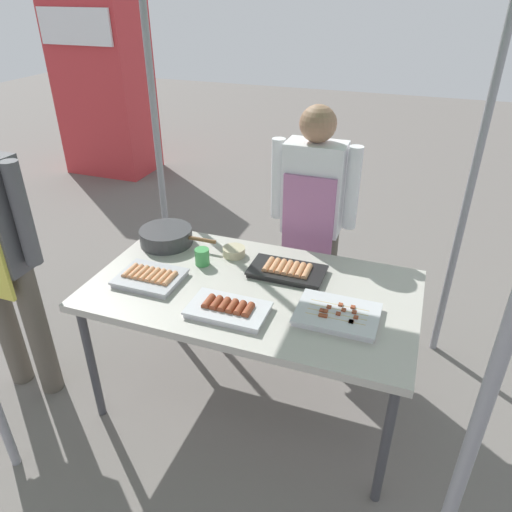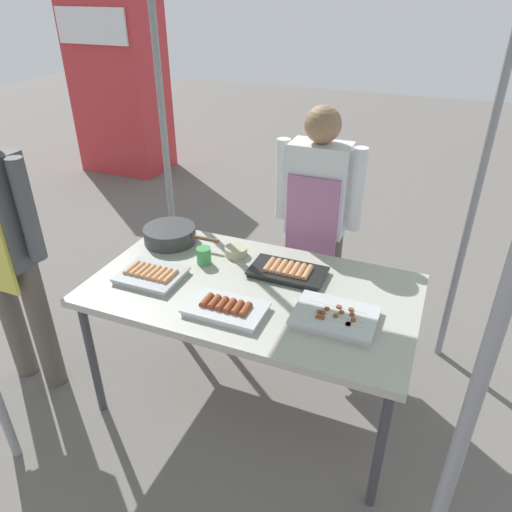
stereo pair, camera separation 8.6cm
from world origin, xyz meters
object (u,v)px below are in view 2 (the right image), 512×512
object	(u,v)px
stall_table	(252,296)
cooking_wok	(170,234)
tray_pork_links	(151,275)
condiment_bowl	(236,251)
neighbor_stall_left	(120,82)
vendor_woman	(317,212)
drink_cup_near_edge	(204,256)
tray_meat_skewers	(335,317)
customer_nearby	(1,236)
tray_grilled_sausages	(226,308)
tray_spring_rolls	(288,271)

from	to	relation	value
stall_table	cooking_wok	bearing A→B (deg)	157.17
stall_table	tray_pork_links	xyz separation A→B (m)	(-0.50, -0.12, 0.07)
condiment_bowl	neighbor_stall_left	xyz separation A→B (m)	(-2.75, 2.77, 0.27)
stall_table	tray_pork_links	bearing A→B (deg)	-166.48
stall_table	neighbor_stall_left	size ratio (longest dim) A/B	0.77
vendor_woman	drink_cup_near_edge	bearing A→B (deg)	52.71
tray_meat_skewers	cooking_wok	size ratio (longest dim) A/B	0.80
cooking_wok	customer_nearby	xyz separation A→B (m)	(-0.61, -0.59, 0.15)
drink_cup_near_edge	customer_nearby	world-z (taller)	customer_nearby
stall_table	tray_grilled_sausages	size ratio (longest dim) A/B	4.41
condiment_bowl	drink_cup_near_edge	bearing A→B (deg)	-130.16
tray_grilled_sausages	neighbor_stall_left	bearing A→B (deg)	131.82
tray_meat_skewers	cooking_wok	bearing A→B (deg)	161.02
cooking_wok	drink_cup_near_edge	distance (m)	0.33
vendor_woman	customer_nearby	bearing A→B (deg)	37.30
tray_spring_rolls	neighbor_stall_left	distance (m)	4.22
cooking_wok	tray_meat_skewers	bearing A→B (deg)	-18.98
tray_grilled_sausages	tray_spring_rolls	world-z (taller)	tray_grilled_sausages
tray_meat_skewers	vendor_woman	world-z (taller)	vendor_woman
tray_spring_rolls	cooking_wok	bearing A→B (deg)	173.20
stall_table	condiment_bowl	size ratio (longest dim) A/B	12.92
drink_cup_near_edge	neighbor_stall_left	xyz separation A→B (m)	(-2.63, 2.92, 0.25)
condiment_bowl	vendor_woman	distance (m)	0.56
condiment_bowl	stall_table	bearing A→B (deg)	-51.95
tray_meat_skewers	neighbor_stall_left	xyz separation A→B (m)	(-3.40, 3.14, 0.27)
tray_grilled_sausages	customer_nearby	world-z (taller)	customer_nearby
tray_meat_skewers	customer_nearby	bearing A→B (deg)	-172.45
vendor_woman	tray_spring_rolls	bearing A→B (deg)	90.71
condiment_bowl	customer_nearby	xyz separation A→B (m)	(-1.03, -0.59, 0.17)
cooking_wok	vendor_woman	size ratio (longest dim) A/B	0.31
tray_meat_skewers	customer_nearby	distance (m)	1.70
tray_grilled_sausages	tray_pork_links	size ratio (longest dim) A/B	1.15
cooking_wok	neighbor_stall_left	size ratio (longest dim) A/B	0.22
neighbor_stall_left	tray_grilled_sausages	bearing A→B (deg)	-48.18
tray_meat_skewers	drink_cup_near_edge	xyz separation A→B (m)	(-0.77, 0.22, 0.03)
tray_meat_skewers	drink_cup_near_edge	size ratio (longest dim) A/B	4.06
vendor_woman	tray_grilled_sausages	bearing A→B (deg)	80.94
stall_table	vendor_woman	xyz separation A→B (m)	(0.12, 0.71, 0.18)
tray_grilled_sausages	customer_nearby	size ratio (longest dim) A/B	0.23
tray_pork_links	cooking_wok	world-z (taller)	cooking_wok
customer_nearby	condiment_bowl	bearing A→B (deg)	29.79
tray_meat_skewers	tray_spring_rolls	world-z (taller)	tray_spring_rolls
vendor_woman	tray_meat_skewers	bearing A→B (deg)	111.78
cooking_wok	vendor_woman	distance (m)	0.87
tray_pork_links	customer_nearby	bearing A→B (deg)	-164.29
tray_meat_skewers	stall_table	bearing A→B (deg)	166.74
stall_table	cooking_wok	size ratio (longest dim) A/B	3.49
customer_nearby	tray_grilled_sausages	bearing A→B (deg)	4.28
stall_table	drink_cup_near_edge	bearing A→B (deg)	160.25
cooking_wok	condiment_bowl	xyz separation A→B (m)	(0.42, 0.00, -0.03)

